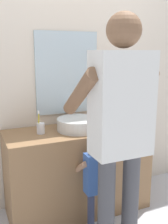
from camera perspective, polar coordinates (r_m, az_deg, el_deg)
back_wall at (r=2.72m, az=-3.99°, el=8.76°), size 4.40×0.10×2.70m
vanity_cabinet at (r=2.67m, az=-1.31°, el=-12.21°), size 1.35×0.54×0.82m
sink_basin at (r=2.49m, az=-1.19°, el=-2.58°), size 0.40×0.40×0.11m
faucet at (r=2.70m, az=-3.11°, el=-0.84°), size 0.18×0.14×0.18m
toothbrush_cup at (r=2.42m, az=-9.18°, el=-3.38°), size 0.07×0.07×0.21m
child_toddler at (r=2.30m, az=2.58°, el=-13.86°), size 0.26×0.26×0.86m
adult_parent at (r=1.89m, az=7.59°, el=-1.57°), size 0.55×0.58×1.79m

